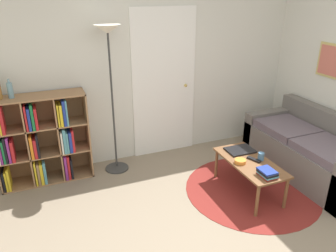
{
  "coord_description": "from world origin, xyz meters",
  "views": [
    {
      "loc": [
        -1.38,
        -1.76,
        2.22
      ],
      "look_at": [
        -0.15,
        1.26,
        0.85
      ],
      "focal_mm": 35.0,
      "sensor_mm": 36.0,
      "label": 1
    }
  ],
  "objects_px": {
    "bookshelf": "(39,140)",
    "cup": "(261,156)",
    "coffee_table": "(250,165)",
    "laptop": "(240,150)",
    "bowl": "(240,161)",
    "bottle_right": "(10,90)",
    "couch": "(312,151)",
    "floor_lamp": "(109,55)"
  },
  "relations": [
    {
      "from": "bowl",
      "to": "bottle_right",
      "type": "height_order",
      "value": "bottle_right"
    },
    {
      "from": "bottle_right",
      "to": "coffee_table",
      "type": "bearing_deg",
      "value": -26.29
    },
    {
      "from": "coffee_table",
      "to": "bookshelf",
      "type": "bearing_deg",
      "value": 151.88
    },
    {
      "from": "coffee_table",
      "to": "laptop",
      "type": "relative_size",
      "value": 2.79
    },
    {
      "from": "bottle_right",
      "to": "laptop",
      "type": "bearing_deg",
      "value": -20.71
    },
    {
      "from": "bookshelf",
      "to": "cup",
      "type": "xyz_separation_m",
      "value": [
        2.34,
        -1.2,
        -0.1
      ]
    },
    {
      "from": "bookshelf",
      "to": "bowl",
      "type": "distance_m",
      "value": 2.39
    },
    {
      "from": "laptop",
      "to": "bowl",
      "type": "bearing_deg",
      "value": -123.32
    },
    {
      "from": "couch",
      "to": "coffee_table",
      "type": "height_order",
      "value": "couch"
    },
    {
      "from": "laptop",
      "to": "coffee_table",
      "type": "bearing_deg",
      "value": -98.39
    },
    {
      "from": "cup",
      "to": "bottle_right",
      "type": "height_order",
      "value": "bottle_right"
    },
    {
      "from": "couch",
      "to": "laptop",
      "type": "bearing_deg",
      "value": 170.15
    },
    {
      "from": "bookshelf",
      "to": "bowl",
      "type": "relative_size",
      "value": 8.46
    },
    {
      "from": "couch",
      "to": "coffee_table",
      "type": "relative_size",
      "value": 1.88
    },
    {
      "from": "cup",
      "to": "bowl",
      "type": "bearing_deg",
      "value": 173.87
    },
    {
      "from": "floor_lamp",
      "to": "couch",
      "type": "relative_size",
      "value": 1.07
    },
    {
      "from": "bookshelf",
      "to": "bottle_right",
      "type": "xyz_separation_m",
      "value": [
        -0.2,
        0.01,
        0.64
      ]
    },
    {
      "from": "couch",
      "to": "floor_lamp",
      "type": "bearing_deg",
      "value": 156.58
    },
    {
      "from": "bookshelf",
      "to": "bottle_right",
      "type": "bearing_deg",
      "value": 176.63
    },
    {
      "from": "coffee_table",
      "to": "cup",
      "type": "bearing_deg",
      "value": -7.75
    },
    {
      "from": "coffee_table",
      "to": "laptop",
      "type": "bearing_deg",
      "value": 81.61
    },
    {
      "from": "bookshelf",
      "to": "coffee_table",
      "type": "bearing_deg",
      "value": -28.12
    },
    {
      "from": "bookshelf",
      "to": "couch",
      "type": "relative_size",
      "value": 0.63
    },
    {
      "from": "bowl",
      "to": "floor_lamp",
      "type": "bearing_deg",
      "value": 137.01
    },
    {
      "from": "floor_lamp",
      "to": "couch",
      "type": "xyz_separation_m",
      "value": [
        2.34,
        -1.01,
        -1.23
      ]
    },
    {
      "from": "coffee_table",
      "to": "laptop",
      "type": "distance_m",
      "value": 0.27
    },
    {
      "from": "bowl",
      "to": "bottle_right",
      "type": "distance_m",
      "value": 2.68
    },
    {
      "from": "couch",
      "to": "laptop",
      "type": "distance_m",
      "value": 1.02
    },
    {
      "from": "floor_lamp",
      "to": "laptop",
      "type": "relative_size",
      "value": 5.58
    },
    {
      "from": "bookshelf",
      "to": "bottle_right",
      "type": "relative_size",
      "value": 5.05
    },
    {
      "from": "bookshelf",
      "to": "laptop",
      "type": "relative_size",
      "value": 3.31
    },
    {
      "from": "cup",
      "to": "floor_lamp",
      "type": "bearing_deg",
      "value": 141.93
    },
    {
      "from": "laptop",
      "to": "cup",
      "type": "relative_size",
      "value": 3.64
    },
    {
      "from": "bookshelf",
      "to": "bottle_right",
      "type": "height_order",
      "value": "bottle_right"
    },
    {
      "from": "bookshelf",
      "to": "bottle_right",
      "type": "distance_m",
      "value": 0.67
    },
    {
      "from": "coffee_table",
      "to": "bottle_right",
      "type": "xyz_separation_m",
      "value": [
        -2.41,
        1.19,
        0.83
      ]
    },
    {
      "from": "cup",
      "to": "laptop",
      "type": "bearing_deg",
      "value": 107.82
    },
    {
      "from": "bookshelf",
      "to": "bowl",
      "type": "bearing_deg",
      "value": -29.36
    },
    {
      "from": "bowl",
      "to": "bottle_right",
      "type": "xyz_separation_m",
      "value": [
        -2.28,
        1.18,
        0.76
      ]
    },
    {
      "from": "floor_lamp",
      "to": "cup",
      "type": "bearing_deg",
      "value": -38.07
    },
    {
      "from": "floor_lamp",
      "to": "cup",
      "type": "xyz_separation_m",
      "value": [
        1.43,
        -1.12,
        -1.07
      ]
    },
    {
      "from": "bookshelf",
      "to": "couch",
      "type": "height_order",
      "value": "bookshelf"
    }
  ]
}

